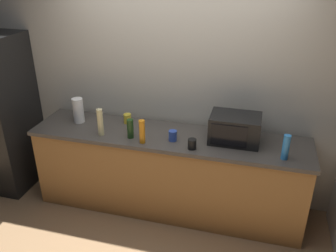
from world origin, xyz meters
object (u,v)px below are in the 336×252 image
mug_blue (173,136)px  bottle_hand_soap (100,122)px  mug_yellow (127,119)px  mug_black (192,144)px  bottle_dish_soap (142,132)px  bottle_spray_cleaner (286,147)px  microwave (235,128)px  bottle_wine (130,129)px  paper_towel_roll (78,110)px

mug_blue → bottle_hand_soap: bearing=-174.3°
bottle_hand_soap → mug_yellow: (0.16, 0.33, -0.09)m
mug_yellow → mug_black: 0.87m
bottle_dish_soap → mug_blue: bottle_dish_soap is taller
mug_yellow → mug_black: (0.79, -0.37, -0.00)m
bottle_dish_soap → mug_yellow: size_ratio=2.34×
mug_blue → bottle_spray_cleaner: bearing=-4.1°
bottle_dish_soap → bottle_spray_cleaner: 1.32m
microwave → bottle_spray_cleaner: microwave is taller
microwave → bottle_dish_soap: size_ratio=2.02×
mug_yellow → mug_blue: 0.63m
bottle_dish_soap → bottle_wine: bearing=154.7°
paper_towel_roll → bottle_wine: size_ratio=1.37×
bottle_wine → mug_blue: size_ratio=1.89×
mug_blue → paper_towel_roll: bearing=172.2°
microwave → bottle_dish_soap: 0.90m
paper_towel_roll → mug_yellow: paper_towel_roll is taller
mug_yellow → mug_blue: (0.57, -0.26, 0.00)m
bottle_spray_cleaner → bottle_hand_soap: 1.78m
bottle_dish_soap → bottle_wine: bottle_dish_soap is taller
microwave → bottle_spray_cleaner: size_ratio=2.04×
microwave → bottle_wine: 1.02m
paper_towel_roll → bottle_spray_cleaner: bearing=-6.0°
microwave → paper_towel_roll: bearing=179.9°
paper_towel_roll → bottle_hand_soap: 0.43m
microwave → bottle_hand_soap: bottle_hand_soap is taller
paper_towel_roll → bottle_wine: paper_towel_roll is taller
mug_yellow → mug_blue: mug_blue is taller
bottle_dish_soap → mug_blue: (0.27, 0.12, -0.07)m
bottle_hand_soap → mug_black: size_ratio=2.82×
bottle_dish_soap → bottle_wine: size_ratio=1.21×
bottle_hand_soap → paper_towel_roll: bearing=148.4°
bottle_spray_cleaner → mug_black: 0.84m
paper_towel_roll → bottle_hand_soap: bottle_hand_soap is taller
bottle_spray_cleaner → mug_yellow: 1.66m
bottle_spray_cleaner → bottle_wine: bottle_spray_cleaner is taller
bottle_hand_soap → bottle_wine: bearing=4.0°
paper_towel_roll → bottle_wine: (0.67, -0.20, -0.04)m
mug_blue → mug_yellow: bearing=155.5°
mug_black → mug_blue: 0.24m
microwave → bottle_wine: microwave is taller
bottle_hand_soap → mug_blue: bearing=5.7°
bottle_dish_soap → mug_yellow: bearing=128.2°
paper_towel_roll → mug_black: size_ratio=2.72×
mug_blue → bottle_dish_soap: bearing=-156.1°
microwave → paper_towel_roll: 1.67m
microwave → bottle_spray_cleaner: (0.47, -0.22, -0.02)m
mug_yellow → mug_black: size_ratio=1.02×
paper_towel_roll → bottle_spray_cleaner: 2.15m
microwave → mug_yellow: microwave is taller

